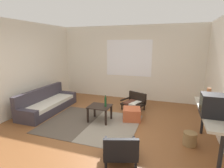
{
  "coord_description": "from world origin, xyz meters",
  "views": [
    {
      "loc": [
        1.57,
        -3.43,
        2.03
      ],
      "look_at": [
        -0.02,
        1.19,
        0.94
      ],
      "focal_mm": 28.52,
      "sensor_mm": 36.0,
      "label": 1
    }
  ],
  "objects_px": {
    "coffee_table": "(100,109)",
    "console_shelf": "(212,116)",
    "couch": "(47,104)",
    "wicker_basket": "(190,139)",
    "armchair_by_window": "(134,102)",
    "armchair_striped_foreground": "(120,149)",
    "crt_television": "(217,106)",
    "clay_vase": "(208,97)",
    "glass_bottle": "(105,102)",
    "ottoman_orange": "(132,114)"
  },
  "relations": [
    {
      "from": "ottoman_orange",
      "to": "console_shelf",
      "type": "bearing_deg",
      "value": -31.39
    },
    {
      "from": "console_shelf",
      "to": "clay_vase",
      "type": "height_order",
      "value": "clay_vase"
    },
    {
      "from": "armchair_striped_foreground",
      "to": "glass_bottle",
      "type": "relative_size",
      "value": 2.43
    },
    {
      "from": "couch",
      "to": "clay_vase",
      "type": "relative_size",
      "value": 6.82
    },
    {
      "from": "console_shelf",
      "to": "crt_television",
      "type": "distance_m",
      "value": 0.38
    },
    {
      "from": "armchair_striped_foreground",
      "to": "clay_vase",
      "type": "relative_size",
      "value": 2.43
    },
    {
      "from": "wicker_basket",
      "to": "armchair_striped_foreground",
      "type": "bearing_deg",
      "value": -140.21
    },
    {
      "from": "clay_vase",
      "to": "wicker_basket",
      "type": "xyz_separation_m",
      "value": [
        -0.3,
        -0.31,
        -0.83
      ]
    },
    {
      "from": "console_shelf",
      "to": "armchair_by_window",
      "type": "bearing_deg",
      "value": 133.86
    },
    {
      "from": "armchair_striped_foreground",
      "to": "crt_television",
      "type": "xyz_separation_m",
      "value": [
        1.49,
        0.52,
        0.79
      ]
    },
    {
      "from": "clay_vase",
      "to": "crt_television",
      "type": "bearing_deg",
      "value": -90.23
    },
    {
      "from": "clay_vase",
      "to": "coffee_table",
      "type": "bearing_deg",
      "value": 175.8
    },
    {
      "from": "coffee_table",
      "to": "ottoman_orange",
      "type": "distance_m",
      "value": 0.89
    },
    {
      "from": "glass_bottle",
      "to": "ottoman_orange",
      "type": "bearing_deg",
      "value": 27.72
    },
    {
      "from": "armchair_striped_foreground",
      "to": "console_shelf",
      "type": "xyz_separation_m",
      "value": [
        1.49,
        0.79,
        0.52
      ]
    },
    {
      "from": "coffee_table",
      "to": "crt_television",
      "type": "relative_size",
      "value": 1.2
    },
    {
      "from": "glass_bottle",
      "to": "wicker_basket",
      "type": "xyz_separation_m",
      "value": [
        2.04,
        -0.51,
        -0.42
      ]
    },
    {
      "from": "couch",
      "to": "armchair_by_window",
      "type": "xyz_separation_m",
      "value": [
        2.52,
        1.03,
        0.03
      ]
    },
    {
      "from": "couch",
      "to": "console_shelf",
      "type": "bearing_deg",
      "value": -11.16
    },
    {
      "from": "armchair_by_window",
      "to": "coffee_table",
      "type": "bearing_deg",
      "value": -120.16
    },
    {
      "from": "wicker_basket",
      "to": "armchair_by_window",
      "type": "bearing_deg",
      "value": 131.92
    },
    {
      "from": "coffee_table",
      "to": "crt_television",
      "type": "bearing_deg",
      "value": -21.06
    },
    {
      "from": "armchair_by_window",
      "to": "armchair_striped_foreground",
      "type": "distance_m",
      "value": 2.69
    },
    {
      "from": "armchair_striped_foreground",
      "to": "console_shelf",
      "type": "distance_m",
      "value": 1.76
    },
    {
      "from": "couch",
      "to": "wicker_basket",
      "type": "relative_size",
      "value": 7.6
    },
    {
      "from": "clay_vase",
      "to": "wicker_basket",
      "type": "distance_m",
      "value": 0.94
    },
    {
      "from": "clay_vase",
      "to": "glass_bottle",
      "type": "xyz_separation_m",
      "value": [
        -2.34,
        0.2,
        -0.41
      ]
    },
    {
      "from": "coffee_table",
      "to": "console_shelf",
      "type": "relative_size",
      "value": 0.33
    },
    {
      "from": "armchair_by_window",
      "to": "console_shelf",
      "type": "xyz_separation_m",
      "value": [
        1.81,
        -1.88,
        0.51
      ]
    },
    {
      "from": "armchair_by_window",
      "to": "clay_vase",
      "type": "relative_size",
      "value": 2.59
    },
    {
      "from": "crt_television",
      "to": "clay_vase",
      "type": "bearing_deg",
      "value": 89.77
    },
    {
      "from": "coffee_table",
      "to": "wicker_basket",
      "type": "xyz_separation_m",
      "value": [
        2.2,
        -0.49,
        -0.2
      ]
    },
    {
      "from": "armchair_striped_foreground",
      "to": "ottoman_orange",
      "type": "distance_m",
      "value": 1.84
    },
    {
      "from": "couch",
      "to": "wicker_basket",
      "type": "height_order",
      "value": "couch"
    },
    {
      "from": "armchair_striped_foreground",
      "to": "wicker_basket",
      "type": "height_order",
      "value": "armchair_striped_foreground"
    },
    {
      "from": "clay_vase",
      "to": "wicker_basket",
      "type": "height_order",
      "value": "clay_vase"
    },
    {
      "from": "glass_bottle",
      "to": "couch",
      "type": "bearing_deg",
      "value": 175.71
    },
    {
      "from": "ottoman_orange",
      "to": "clay_vase",
      "type": "bearing_deg",
      "value": -17.26
    },
    {
      "from": "console_shelf",
      "to": "crt_television",
      "type": "xyz_separation_m",
      "value": [
        -0.0,
        -0.27,
        0.28
      ]
    },
    {
      "from": "crt_television",
      "to": "clay_vase",
      "type": "height_order",
      "value": "crt_television"
    },
    {
      "from": "armchair_striped_foreground",
      "to": "clay_vase",
      "type": "bearing_deg",
      "value": 41.15
    },
    {
      "from": "armchair_striped_foreground",
      "to": "clay_vase",
      "type": "xyz_separation_m",
      "value": [
        1.49,
        1.3,
        0.72
      ]
    },
    {
      "from": "couch",
      "to": "coffee_table",
      "type": "distance_m",
      "value": 1.84
    },
    {
      "from": "ottoman_orange",
      "to": "console_shelf",
      "type": "xyz_separation_m",
      "value": [
        1.7,
        -1.04,
        0.6
      ]
    },
    {
      "from": "console_shelf",
      "to": "clay_vase",
      "type": "distance_m",
      "value": 0.55
    },
    {
      "from": "crt_television",
      "to": "coffee_table",
      "type": "bearing_deg",
      "value": 158.94
    },
    {
      "from": "console_shelf",
      "to": "glass_bottle",
      "type": "xyz_separation_m",
      "value": [
        -2.34,
        0.71,
        -0.21
      ]
    },
    {
      "from": "armchair_by_window",
      "to": "crt_television",
      "type": "bearing_deg",
      "value": -49.97
    },
    {
      "from": "couch",
      "to": "coffee_table",
      "type": "xyz_separation_m",
      "value": [
        1.83,
        -0.16,
        0.12
      ]
    },
    {
      "from": "armchair_striped_foreground",
      "to": "ottoman_orange",
      "type": "height_order",
      "value": "armchair_striped_foreground"
    }
  ]
}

